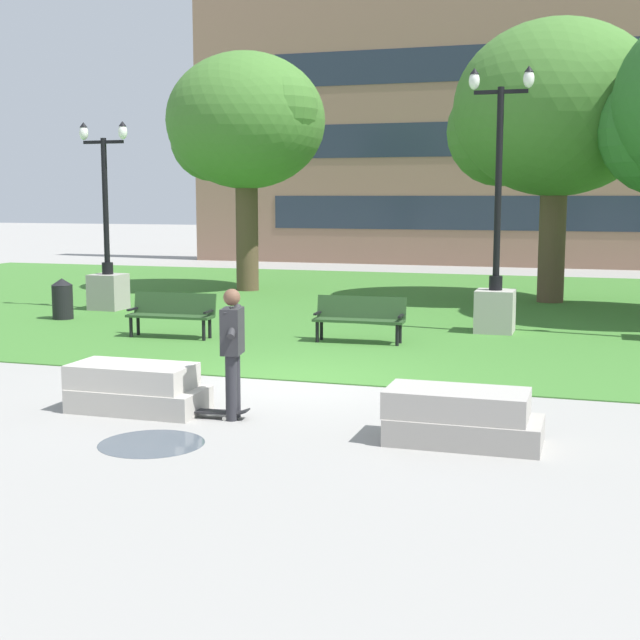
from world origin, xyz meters
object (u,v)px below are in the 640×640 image
concrete_block_center (136,389)px  person_skateboarder (232,345)px  lamp_post_right (108,272)px  trash_bin (62,299)px  park_bench_near_left (360,316)px  park_bench_near_right (172,312)px  skateboard (211,411)px  lamp_post_left (496,281)px  concrete_block_left (461,418)px

concrete_block_center → person_skateboarder: person_skateboarder is taller
lamp_post_right → trash_bin: (-0.09, -1.91, -0.48)m
trash_bin → person_skateboarder: bearing=-45.0°
park_bench_near_left → park_bench_near_right: (-3.83, -0.53, 0.00)m
concrete_block_center → trash_bin: size_ratio=1.90×
skateboard → trash_bin: bearing=133.6°
person_skateboarder → lamp_post_left: size_ratio=0.31×
park_bench_near_left → lamp_post_left: bearing=41.1°
concrete_block_left → trash_bin: size_ratio=1.90×
concrete_block_left → person_skateboarder: size_ratio=1.06×
concrete_block_left → park_bench_near_right: (-6.82, 6.10, 0.23)m
concrete_block_center → person_skateboarder: bearing=-0.2°
park_bench_near_left → skateboard: bearing=-92.9°
skateboard → trash_bin: (-7.21, 7.56, 0.42)m
person_skateboarder → skateboard: bearing=-169.4°
person_skateboarder → concrete_block_left: bearing=-5.3°
concrete_block_center → park_bench_near_right: (-2.38, 5.82, 0.23)m
lamp_post_right → lamp_post_left: size_ratio=0.86×
concrete_block_left → trash_bin: (-10.52, 7.79, 0.20)m
concrete_block_left → lamp_post_left: lamp_post_left is taller
park_bench_near_left → trash_bin: trash_bin is taller
concrete_block_left → park_bench_near_right: 9.15m
park_bench_near_right → trash_bin: trash_bin is taller
concrete_block_center → person_skateboarder: 1.58m
skateboard → concrete_block_center: bearing=176.9°
concrete_block_left → concrete_block_center: bearing=176.3°
lamp_post_left → skateboard: bearing=-107.8°
person_skateboarder → skateboard: size_ratio=1.65×
person_skateboarder → park_bench_near_left: size_ratio=0.94×
concrete_block_center → park_bench_near_left: (1.46, 6.35, 0.23)m
concrete_block_center → lamp_post_right: 11.17m
concrete_block_center → lamp_post_left: lamp_post_left is taller
person_skateboarder → park_bench_near_left: person_skateboarder is taller
concrete_block_center → trash_bin: bearing=129.0°
skateboard → lamp_post_right: 11.88m
lamp_post_right → trash_bin: 1.97m
park_bench_near_right → lamp_post_left: size_ratio=0.33×
concrete_block_left → park_bench_near_right: park_bench_near_right is taller
park_bench_near_left → trash_bin: size_ratio=1.90×
concrete_block_left → park_bench_near_left: 7.28m
park_bench_near_left → concrete_block_center: bearing=-102.9°
concrete_block_center → skateboard: (1.13, -0.06, -0.22)m
park_bench_near_right → person_skateboarder: bearing=-56.8°
concrete_block_center → concrete_block_left: same height
park_bench_near_right → lamp_post_right: lamp_post_right is taller
concrete_block_left → person_skateboarder: 3.10m
concrete_block_left → skateboard: (-3.31, 0.22, -0.22)m
park_bench_near_right → lamp_post_right: bearing=135.1°
concrete_block_center → person_skateboarder: size_ratio=1.07×
lamp_post_left → concrete_block_center: bearing=-114.6°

